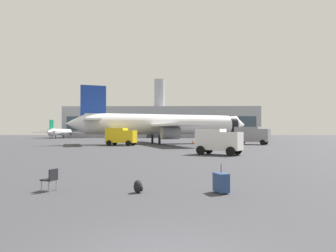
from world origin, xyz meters
name	(u,v)px	position (x,y,z in m)	size (l,w,h in m)	color
airplane_at_gate	(165,125)	(-1.68, 51.86, 3.66)	(34.69, 31.73, 10.50)	white
airplane_taxiing	(61,132)	(-40.10, 99.96, 2.16)	(18.91, 21.03, 6.19)	white
service_truck	(121,136)	(-8.72, 44.37, 1.61)	(5.16, 3.37, 2.90)	yellow
fuel_truck	(252,135)	(14.23, 49.53, 1.77)	(6.41, 5.00, 3.20)	gray
cargo_van	(218,140)	(4.60, 24.95, 1.45)	(4.82, 3.96, 2.60)	white
safety_cone_near	(193,142)	(3.64, 52.21, 0.36)	(0.44, 0.44, 0.73)	#F2590C
safety_cone_mid	(240,146)	(9.25, 36.62, 0.38)	(0.44, 0.44, 0.77)	#F2590C
rolling_suitcase	(221,182)	(1.98, 6.21, 0.39)	(0.59, 0.74, 1.10)	navy
traveller_backpack	(138,187)	(-1.15, 6.15, 0.23)	(0.36, 0.40, 0.48)	black
gate_chair	(51,178)	(-4.60, 6.41, 0.50)	(0.61, 0.61, 0.86)	black
terminal_building	(162,122)	(-5.29, 121.01, 6.38)	(78.82, 16.86, 24.42)	#9EA3AD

